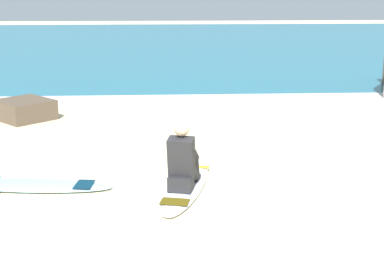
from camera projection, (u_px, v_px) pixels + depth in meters
The scene contains 7 objects.
ground_plane at pixel (211, 198), 7.41m from camera, with size 80.00×80.00×0.00m, color beige.
sea at pixel (174, 44), 26.78m from camera, with size 80.00×28.00×0.10m, color teal.
breaking_foam at pixel (188, 100), 13.52m from camera, with size 80.00×0.90×0.11m, color white.
surfboard_main at pixel (186, 184), 7.85m from camera, with size 1.05×2.49×0.08m.
surfer_seated at pixel (183, 162), 7.52m from camera, with size 0.50×0.76×0.95m.
surfboard_spare_near at pixel (35, 186), 7.77m from camera, with size 2.25×0.77×0.08m.
shoreline_rock at pixel (24, 110), 11.78m from camera, with size 0.99×1.08×0.41m, color brown.
Camera 1 is at (-0.64, -6.93, 2.74)m, focal length 51.87 mm.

